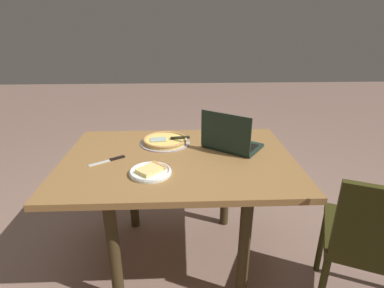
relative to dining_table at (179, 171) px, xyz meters
name	(u,v)px	position (x,y,z in m)	size (l,w,h in m)	color
ground_plane	(180,255)	(0.00, 0.00, -0.62)	(12.00, 12.00, 0.00)	#836458
dining_table	(179,171)	(0.00, 0.00, 0.00)	(1.31, 0.93, 0.71)	brown
laptop	(230,141)	(0.32, 0.11, 0.14)	(0.39, 0.37, 0.24)	black
pizza_plate	(151,171)	(-0.14, -0.20, 0.10)	(0.21, 0.21, 0.04)	silver
pizza_tray	(165,140)	(-0.08, 0.22, 0.11)	(0.32, 0.32, 0.04)	#A298A1
table_knife	(111,160)	(-0.38, -0.03, 0.09)	(0.18, 0.13, 0.01)	silver
chair_near	(378,241)	(0.91, -0.49, -0.13)	(0.59, 0.59, 0.84)	#2D2B0E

